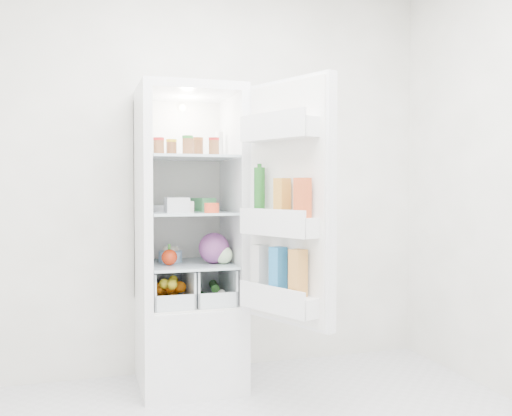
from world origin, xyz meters
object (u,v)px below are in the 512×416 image
object	(u,v)px
mushroom_bowl	(170,256)
fridge_door	(287,208)
refrigerator	(188,275)
red_cabbage	(214,248)

from	to	relation	value
mushroom_bowl	fridge_door	distance (m)	0.88
refrigerator	fridge_door	distance (m)	0.86
fridge_door	mushroom_bowl	bearing A→B (deg)	16.21
refrigerator	mushroom_bowl	size ratio (longest dim) A/B	12.62
mushroom_bowl	refrigerator	bearing A→B (deg)	-15.26
red_cabbage	mushroom_bowl	size ratio (longest dim) A/B	1.29
fridge_door	refrigerator	bearing A→B (deg)	11.39
refrigerator	red_cabbage	bearing A→B (deg)	-41.22
red_cabbage	mushroom_bowl	xyz separation A→B (m)	(-0.24, 0.15, -0.06)
refrigerator	fridge_door	xyz separation A→B (m)	(0.42, -0.61, 0.43)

